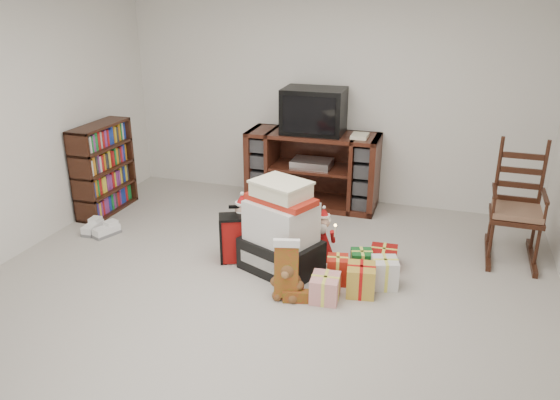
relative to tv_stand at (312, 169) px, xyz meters
The scene contains 13 objects.
room 2.34m from the tv_stand, 87.30° to the right, with size 5.01×5.01×2.51m.
tv_stand is the anchor object (origin of this frame).
bookshelf 2.42m from the tv_stand, 156.97° to the right, with size 0.28×0.85×1.03m.
rocking_chair 2.31m from the tv_stand, 18.24° to the right, with size 0.48×0.79×1.18m.
gift_pile 1.72m from the tv_stand, 84.72° to the right, with size 0.82×0.72×0.85m.
red_suitcase 1.68m from the tv_stand, 99.48° to the right, with size 0.40×0.31×0.54m.
stocking 2.22m from the tv_stand, 80.74° to the right, with size 0.25×0.11×0.55m, color #0F740C, non-canonical shape.
teddy_bear 2.18m from the tv_stand, 80.48° to the right, with size 0.23×0.20×0.34m.
santa_figurine 1.53m from the tv_stand, 71.27° to the right, with size 0.27×0.26×0.56m.
mrs_claus_figurine 1.56m from the tv_stand, 100.74° to the right, with size 0.31×0.29×0.64m.
sneaker_pair 2.50m from the tv_stand, 141.19° to the right, with size 0.37×0.31×0.10m.
gift_cluster 1.97m from the tv_stand, 62.82° to the right, with size 0.69×0.96×0.23m.
crt_television 0.70m from the tv_stand, 103.10° to the left, with size 0.71×0.53×0.51m.
Camera 1 is at (1.43, -3.80, 2.43)m, focal length 35.00 mm.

